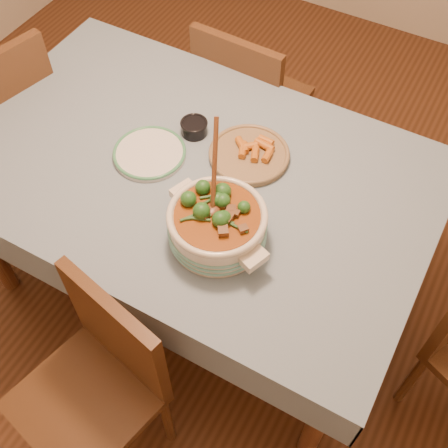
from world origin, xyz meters
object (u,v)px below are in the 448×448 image
at_px(white_plate, 150,153).
at_px(chair_left, 5,126).
at_px(condiment_bowl, 194,127).
at_px(chair_far, 247,101).
at_px(dining_table, 192,185).
at_px(fried_plate, 249,153).
at_px(chair_near, 101,377).
at_px(stew_casserole, 217,223).

xyz_separation_m(white_plate, chair_left, (-0.77, 0.00, -0.23)).
bearing_deg(condiment_bowl, chair_left, -168.65).
distance_m(white_plate, chair_left, 0.80).
bearing_deg(condiment_bowl, chair_far, 94.45).
xyz_separation_m(dining_table, chair_left, (-0.92, -0.02, -0.13)).
relative_size(fried_plate, chair_far, 0.41).
xyz_separation_m(dining_table, fried_plate, (0.15, 0.14, 0.11)).
bearing_deg(fried_plate, dining_table, -136.99).
relative_size(white_plate, fried_plate, 0.88).
relative_size(dining_table, chair_left, 1.78).
distance_m(chair_far, chair_near, 1.37).
xyz_separation_m(chair_near, chair_left, (-0.99, 0.68, 0.05)).
xyz_separation_m(fried_plate, chair_left, (-1.07, -0.16, -0.24)).
xyz_separation_m(condiment_bowl, chair_left, (-0.85, -0.17, -0.25)).
bearing_deg(dining_table, chair_left, -179.06).
relative_size(dining_table, chair_far, 1.90).
bearing_deg(chair_left, dining_table, 104.28).
height_order(fried_plate, chair_left, chair_left).
relative_size(condiment_bowl, chair_far, 0.11).
distance_m(stew_casserole, white_plate, 0.43).
bearing_deg(chair_far, stew_casserole, 113.80).
bearing_deg(chair_left, condiment_bowl, 114.69).
height_order(stew_casserole, white_plate, stew_casserole).
bearing_deg(white_plate, condiment_bowl, 65.26).
height_order(dining_table, chair_near, chair_near).
xyz_separation_m(fried_plate, chair_far, (-0.27, 0.52, -0.27)).
height_order(condiment_bowl, fried_plate, condiment_bowl).
distance_m(white_plate, chair_near, 0.77).
bearing_deg(white_plate, chair_near, -71.43).
height_order(stew_casserole, chair_far, stew_casserole).
height_order(dining_table, chair_left, chair_left).
height_order(stew_casserole, chair_near, stew_casserole).
xyz_separation_m(condiment_bowl, fried_plate, (0.23, -0.01, -0.01)).
height_order(fried_plate, chair_near, chair_near).
height_order(stew_casserole, chair_left, stew_casserole).
distance_m(dining_table, condiment_bowl, 0.21).
bearing_deg(stew_casserole, fried_plate, 101.50).
xyz_separation_m(white_plate, chair_near, (0.23, -0.68, -0.28)).
bearing_deg(dining_table, chair_far, 99.86).
relative_size(dining_table, chair_near, 1.96).
xyz_separation_m(stew_casserole, chair_near, (-0.15, -0.49, -0.35)).
relative_size(stew_casserole, chair_left, 0.41).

